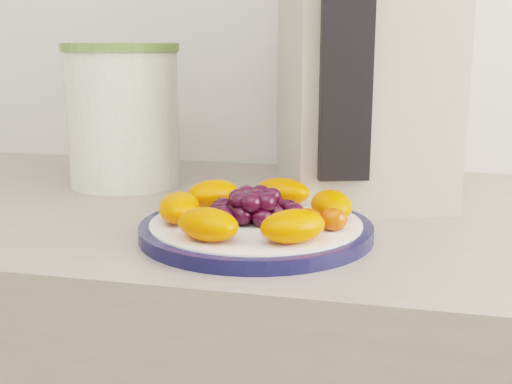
# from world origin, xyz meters

# --- Properties ---
(plate_rim) EXTENTS (0.25, 0.25, 0.01)m
(plate_rim) POSITION_xyz_m (0.07, 1.06, 0.91)
(plate_rim) COLOR #0F1139
(plate_rim) RESTS_ON counter
(plate_face) EXTENTS (0.23, 0.23, 0.02)m
(plate_face) POSITION_xyz_m (0.07, 1.06, 0.91)
(plate_face) COLOR white
(plate_face) RESTS_ON counter
(canister) EXTENTS (0.19, 0.19, 0.20)m
(canister) POSITION_xyz_m (-0.18, 1.28, 1.00)
(canister) COLOR #536D15
(canister) RESTS_ON counter
(canister_lid) EXTENTS (0.20, 0.20, 0.01)m
(canister_lid) POSITION_xyz_m (-0.18, 1.28, 1.10)
(canister_lid) COLOR #5D8339
(canister_lid) RESTS_ON canister
(appliance_body) EXTENTS (0.27, 0.32, 0.35)m
(appliance_body) POSITION_xyz_m (0.16, 1.31, 1.07)
(appliance_body) COLOR #A69F90
(appliance_body) RESTS_ON counter
(appliance_panel) EXTENTS (0.06, 0.04, 0.26)m
(appliance_panel) POSITION_xyz_m (0.16, 1.15, 1.08)
(appliance_panel) COLOR black
(appliance_panel) RESTS_ON appliance_body
(fruit_plate) EXTENTS (0.22, 0.22, 0.04)m
(fruit_plate) POSITION_xyz_m (0.07, 1.06, 0.93)
(fruit_plate) COLOR #F34D00
(fruit_plate) RESTS_ON plate_face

